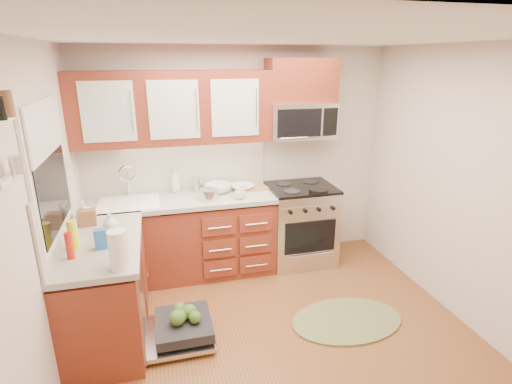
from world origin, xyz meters
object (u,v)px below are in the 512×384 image
object	(u,v)px
bowl_b	(218,188)
rug	(347,320)
microwave	(300,120)
bowl_a	(242,187)
stock_pot	(209,195)
paper_towel_roll	(118,250)
cup	(240,195)
cutting_board	(255,188)
sink	(130,214)
skillet	(318,191)
upper_cabinets	(173,108)
range	(300,224)
dishwasher	(179,330)

from	to	relation	value
bowl_b	rug	bearing A→B (deg)	-54.83
microwave	bowl_a	distance (m)	1.01
rug	bowl_a	bearing A→B (deg)	116.69
stock_pot	bowl_b	world-z (taller)	stock_pot
stock_pot	paper_towel_roll	xyz separation A→B (m)	(-0.83, -1.30, 0.09)
bowl_b	cup	world-z (taller)	bowl_b
cutting_board	bowl_a	distance (m)	0.15
rug	paper_towel_roll	xyz separation A→B (m)	(-1.94, -0.16, 1.06)
sink	skillet	bearing A→B (deg)	-6.73
sink	skillet	distance (m)	2.05
stock_pot	sink	bearing A→B (deg)	172.27
upper_cabinets	cutting_board	size ratio (longest dim) A/B	7.03
stock_pot	paper_towel_roll	distance (m)	1.55
rug	skillet	world-z (taller)	skillet
paper_towel_roll	bowl_b	size ratio (longest dim) A/B	0.97
skillet	bowl_b	bearing A→B (deg)	161.22
range	skillet	distance (m)	0.56
upper_cabinets	dishwasher	world-z (taller)	upper_cabinets
skillet	stock_pot	size ratio (longest dim) A/B	1.07
upper_cabinets	dishwasher	distance (m)	2.19
dishwasher	sink	bearing A→B (deg)	109.20
rug	paper_towel_roll	size ratio (longest dim) A/B	3.67
range	skillet	xyz separation A→B (m)	(0.10, -0.25, 0.50)
bowl_a	microwave	bearing A→B (deg)	-0.05
dishwasher	range	bearing A→B (deg)	36.27
microwave	stock_pot	bearing A→B (deg)	-167.60
skillet	bowl_a	size ratio (longest dim) A/B	0.81
stock_pot	dishwasher	bearing A→B (deg)	-113.46
range	bowl_b	size ratio (longest dim) A/B	3.13
range	cutting_board	xyz separation A→B (m)	(-0.53, 0.12, 0.46)
sink	paper_towel_roll	xyz separation A→B (m)	(0.00, -1.42, 0.27)
rug	stock_pot	bearing A→B (deg)	134.19
sink	skillet	xyz separation A→B (m)	(2.03, -0.24, 0.17)
microwave	skillet	size ratio (longest dim) A/B	3.56
dishwasher	cutting_board	world-z (taller)	cutting_board
stock_pot	cutting_board	bearing A→B (deg)	23.09
sink	paper_towel_roll	distance (m)	1.44
bowl_a	cup	distance (m)	0.31
stock_pot	paper_towel_roll	bearing A→B (deg)	-122.39
rug	cup	xyz separation A→B (m)	(-0.79, 1.09, 0.96)
cup	upper_cabinets	bearing A→B (deg)	152.83
microwave	stock_pot	xyz separation A→B (m)	(-1.10, -0.24, -0.72)
range	stock_pot	size ratio (longest dim) A/B	4.75
sink	cup	world-z (taller)	cup
paper_towel_roll	cup	bearing A→B (deg)	47.28
rug	bowl_b	size ratio (longest dim) A/B	3.55
upper_cabinets	stock_pot	xyz separation A→B (m)	(0.30, -0.27, -0.89)
cup	range	bearing A→B (deg)	12.87
rug	bowl_b	xyz separation A→B (m)	(-0.97, 1.38, 0.96)
sink	bowl_a	bearing A→B (deg)	6.00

